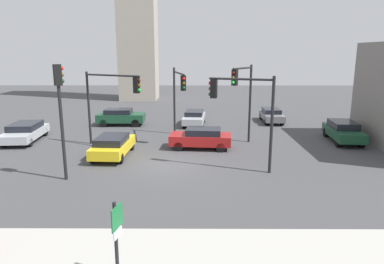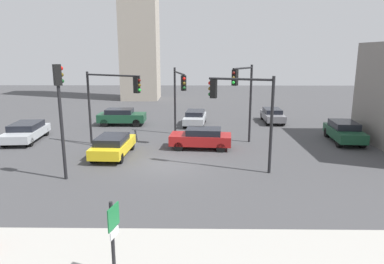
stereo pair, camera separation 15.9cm
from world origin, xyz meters
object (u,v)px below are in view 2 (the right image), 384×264
Objects in this scene: traffic_light_2 at (242,103)px; car_3 at (26,131)px; direction_sign at (113,234)px; traffic_light_0 at (112,93)px; car_2 at (272,115)px; car_6 at (195,117)px; car_4 at (201,138)px; car_0 at (344,131)px; traffic_light_1 at (243,89)px; traffic_light_3 at (179,89)px; car_5 at (121,116)px; traffic_light_4 at (60,101)px; car_1 at (113,145)px.

traffic_light_2 is 1.06× the size of car_3.
direction_sign is 15.02m from traffic_light_0.
car_6 reaches higher than car_2.
traffic_light_0 is 1.20× the size of car_4.
car_3 is at bearing -85.40° from car_0.
traffic_light_1 is at bearing -23.67° from car_2.
car_6 is (-0.46, 7.81, -0.05)m from car_4.
car_6 is at bearing 156.03° from traffic_light_3.
direction_sign reaches higher than car_3.
car_6 is (12.27, 5.85, -0.01)m from car_3.
traffic_light_0 is 8.72m from traffic_light_1.
traffic_light_2 is 1.20× the size of car_6.
car_0 is at bearing 75.40° from traffic_light_3.
traffic_light_2 is 16.35m from car_3.
car_0 is 10.43m from car_4.
car_0 is (16.15, 1.63, -2.89)m from traffic_light_0.
car_4 is (-10.25, -1.91, -0.05)m from car_0.
car_3 is at bearing -166.67° from traffic_light_0.
car_4 is at bearing -45.11° from traffic_light_2.
car_5 is 0.96× the size of car_6.
traffic_light_3 is at bearing 87.80° from car_3.
car_6 is (5.44, 7.53, -3.00)m from traffic_light_0.
car_2 is at bearing 81.29° from direction_sign.
traffic_light_4 reaches higher than car_3.
traffic_light_1 is at bearing 83.25° from direction_sign.
car_2 is at bearing -171.14° from traffic_light_1.
car_1 is (0.42, -2.14, -2.97)m from traffic_light_0.
traffic_light_0 is 6.26m from traffic_light_4.
car_5 is at bearing -103.72° from car_0.
direction_sign is 0.48× the size of car_3.
car_1 is at bearing -81.54° from car_5.
car_5 is (-6.96, 7.65, 0.05)m from car_4.
car_4 is (12.73, -1.96, 0.04)m from car_3.
traffic_light_4 is (-5.35, -8.33, 0.26)m from traffic_light_3.
traffic_light_0 is 0.98× the size of traffic_light_2.
car_4 is (5.48, 1.86, 0.03)m from car_1.
traffic_light_3 is 11.55m from car_3.
car_1 is 0.90× the size of car_3.
traffic_light_0 is at bearing 13.85° from car_1.
traffic_light_3 reaches higher than traffic_light_0.
car_4 is at bearing -48.12° from car_5.
direction_sign is at bearing -15.23° from traffic_light_3.
car_3 is (-15.53, 1.15, -3.19)m from traffic_light_1.
car_3 is (-10.21, 16.16, -0.88)m from direction_sign.
traffic_light_2 is (-0.73, -5.11, -0.19)m from traffic_light_1.
traffic_light_3 is 1.26× the size of car_5.
traffic_light_2 reaches higher than car_6.
traffic_light_4 reaches higher than car_4.
traffic_light_0 reaches higher than car_4.
traffic_light_1 is 15.90m from car_3.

